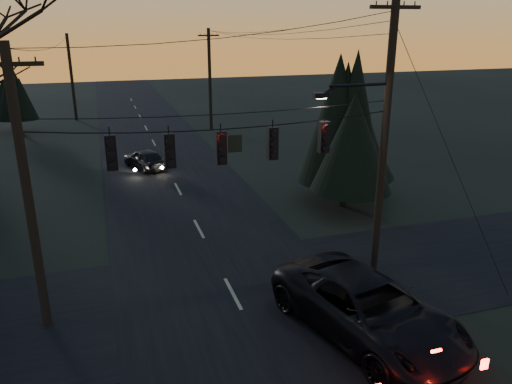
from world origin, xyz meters
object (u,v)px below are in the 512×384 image
object	(u,v)px
utility_pole_right	(373,271)
suv_near	(367,309)
utility_pole_far_l	(77,120)
evergreen_right	(347,125)
sedan_oncoming_a	(145,159)
utility_pole_left	(48,324)
utility_pole_far_r	(211,129)

from	to	relation	value
utility_pole_right	suv_near	distance (m)	4.29
utility_pole_far_l	evergreen_right	size ratio (longest dim) A/B	1.11
utility_pole_right	sedan_oncoming_a	xyz separation A→B (m)	(-6.81, 16.83, 0.64)
utility_pole_left	utility_pole_far_r	bearing A→B (deg)	67.67
utility_pole_far_l	utility_pole_right	bearing A→B (deg)	-72.28
utility_pole_left	evergreen_right	size ratio (longest dim) A/B	1.18
sedan_oncoming_a	suv_near	bearing A→B (deg)	80.95
utility_pole_right	utility_pole_far_r	xyz separation A→B (m)	(0.00, 28.00, 0.00)
utility_pole_left	evergreen_right	xyz separation A→B (m)	(13.67, 6.84, 4.21)
utility_pole_left	utility_pole_far_l	bearing A→B (deg)	90.00
utility_pole_right	utility_pole_far_l	distance (m)	37.79
utility_pole_far_r	utility_pole_right	bearing A→B (deg)	-90.00
utility_pole_far_r	suv_near	size ratio (longest dim) A/B	1.31
utility_pole_right	utility_pole_far_l	bearing A→B (deg)	107.72
sedan_oncoming_a	utility_pole_far_l	bearing A→B (deg)	-97.82
utility_pole_left	utility_pole_right	bearing A→B (deg)	0.00
utility_pole_left	evergreen_right	world-z (taller)	evergreen_right
utility_pole_far_l	sedan_oncoming_a	xyz separation A→B (m)	(4.69, -19.17, 0.64)
utility_pole_far_r	utility_pole_far_l	xyz separation A→B (m)	(-11.50, 8.00, 0.00)
utility_pole_right	suv_near	xyz separation A→B (m)	(-2.30, -3.51, 0.90)
utility_pole_far_r	evergreen_right	distance (m)	21.68
suv_near	utility_pole_far_r	bearing A→B (deg)	71.53
utility_pole_right	sedan_oncoming_a	bearing A→B (deg)	112.04
suv_near	utility_pole_far_l	bearing A→B (deg)	88.81
sedan_oncoming_a	utility_pole_far_r	bearing A→B (deg)	-142.96
utility_pole_right	suv_near	bearing A→B (deg)	-123.22
utility_pole_right	utility_pole_left	bearing A→B (deg)	180.00
suv_near	sedan_oncoming_a	distance (m)	20.84
suv_near	utility_pole_right	bearing A→B (deg)	42.49
utility_pole_left	utility_pole_far_r	distance (m)	30.27
utility_pole_right	utility_pole_left	size ratio (longest dim) A/B	1.18
utility_pole_far_r	sedan_oncoming_a	distance (m)	13.10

